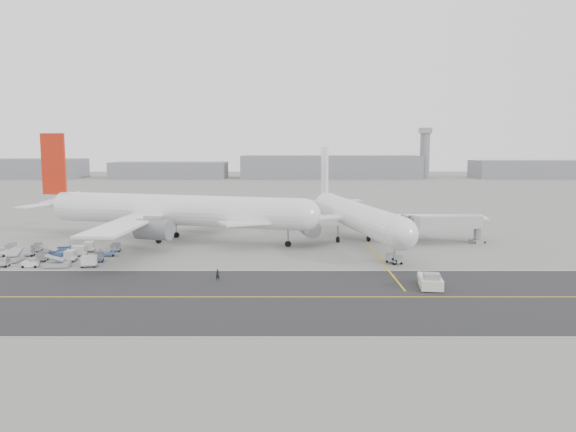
{
  "coord_description": "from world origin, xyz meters",
  "views": [
    {
      "loc": [
        13.81,
        -90.53,
        19.93
      ],
      "look_at": [
        13.78,
        12.0,
        7.11
      ],
      "focal_mm": 35.0,
      "sensor_mm": 36.0,
      "label": 1
    }
  ],
  "objects_px": {
    "control_tower": "(425,152)",
    "airliner_a": "(169,210)",
    "pushback_tug": "(430,281)",
    "ground_crew_a": "(218,275)",
    "airliner_b": "(354,215)",
    "jet_bridge": "(447,224)"
  },
  "relations": [
    {
      "from": "airliner_b",
      "to": "pushback_tug",
      "type": "relative_size",
      "value": 6.81
    },
    {
      "from": "jet_bridge",
      "to": "airliner_b",
      "type": "bearing_deg",
      "value": 165.64
    },
    {
      "from": "control_tower",
      "to": "jet_bridge",
      "type": "height_order",
      "value": "control_tower"
    },
    {
      "from": "ground_crew_a",
      "to": "pushback_tug",
      "type": "bearing_deg",
      "value": -6.76
    },
    {
      "from": "airliner_b",
      "to": "ground_crew_a",
      "type": "distance_m",
      "value": 41.64
    },
    {
      "from": "airliner_b",
      "to": "pushback_tug",
      "type": "distance_m",
      "value": 38.68
    },
    {
      "from": "airliner_a",
      "to": "jet_bridge",
      "type": "height_order",
      "value": "airliner_a"
    },
    {
      "from": "airliner_a",
      "to": "ground_crew_a",
      "type": "bearing_deg",
      "value": -141.06
    },
    {
      "from": "ground_crew_a",
      "to": "jet_bridge",
      "type": "bearing_deg",
      "value": 37.54
    },
    {
      "from": "control_tower",
      "to": "pushback_tug",
      "type": "bearing_deg",
      "value": -103.37
    },
    {
      "from": "control_tower",
      "to": "airliner_b",
      "type": "distance_m",
      "value": 251.13
    },
    {
      "from": "control_tower",
      "to": "jet_bridge",
      "type": "xyz_separation_m",
      "value": [
        -53.61,
        -242.08,
        -12.13
      ]
    },
    {
      "from": "control_tower",
      "to": "airliner_b",
      "type": "height_order",
      "value": "control_tower"
    },
    {
      "from": "airliner_a",
      "to": "ground_crew_a",
      "type": "distance_m",
      "value": 38.85
    },
    {
      "from": "control_tower",
      "to": "airliner_a",
      "type": "relative_size",
      "value": 0.49
    },
    {
      "from": "airliner_a",
      "to": "jet_bridge",
      "type": "relative_size",
      "value": 4.05
    },
    {
      "from": "airliner_b",
      "to": "ground_crew_a",
      "type": "bearing_deg",
      "value": -136.55
    },
    {
      "from": "airliner_b",
      "to": "jet_bridge",
      "type": "distance_m",
      "value": 19.06
    },
    {
      "from": "control_tower",
      "to": "airliner_a",
      "type": "bearing_deg",
      "value": -115.05
    },
    {
      "from": "jet_bridge",
      "to": "ground_crew_a",
      "type": "distance_m",
      "value": 53.57
    },
    {
      "from": "control_tower",
      "to": "pushback_tug",
      "type": "xyz_separation_m",
      "value": [
        -66.07,
        -278.05,
        -15.29
      ]
    },
    {
      "from": "jet_bridge",
      "to": "pushback_tug",
      "type": "bearing_deg",
      "value": -117.8
    }
  ]
}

